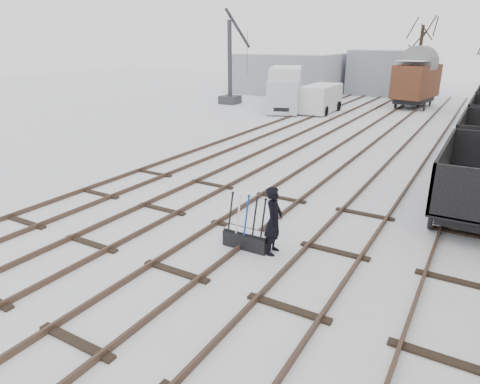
# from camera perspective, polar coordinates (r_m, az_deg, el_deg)

# --- Properties ---
(ground) EXTENTS (120.00, 120.00, 0.00)m
(ground) POSITION_cam_1_polar(r_m,az_deg,el_deg) (10.78, -8.49, -10.59)
(ground) COLOR white
(ground) RESTS_ON ground
(tracks) EXTENTS (13.90, 52.00, 0.16)m
(tracks) POSITION_cam_1_polar(r_m,az_deg,el_deg) (22.31, 13.97, 5.28)
(tracks) COLOR black
(tracks) RESTS_ON ground
(shed_left) EXTENTS (10.00, 8.00, 4.10)m
(shed_left) POSITION_cam_1_polar(r_m,az_deg,el_deg) (47.26, 6.88, 15.46)
(shed_left) COLOR #979FAA
(shed_left) RESTS_ON ground
(shed_right) EXTENTS (7.00, 6.00, 4.50)m
(shed_right) POSITION_cam_1_polar(r_m,az_deg,el_deg) (48.30, 19.06, 14.89)
(shed_right) COLOR #979FAA
(shed_right) RESTS_ON ground
(ground_frame) EXTENTS (1.30, 0.42, 1.49)m
(ground_frame) POSITION_cam_1_polar(r_m,az_deg,el_deg) (11.72, 0.90, -6.16)
(ground_frame) COLOR black
(ground_frame) RESTS_ON ground
(worker) EXTENTS (0.53, 0.73, 1.86)m
(worker) POSITION_cam_1_polar(r_m,az_deg,el_deg) (11.22, 4.51, -3.83)
(worker) COLOR black
(worker) RESTS_ON ground
(freight_wagon_a) EXTENTS (2.23, 5.57, 2.27)m
(freight_wagon_a) POSITION_cam_1_polar(r_m,az_deg,el_deg) (15.56, 28.96, 0.22)
(freight_wagon_a) COLOR black
(freight_wagon_a) RESTS_ON ground
(box_van_wagon) EXTENTS (3.49, 5.41, 3.84)m
(box_van_wagon) POSITION_cam_1_polar(r_m,az_deg,el_deg) (39.29, 22.46, 13.62)
(box_van_wagon) COLOR black
(box_van_wagon) RESTS_ON ground
(lorry) EXTENTS (4.06, 7.63, 3.31)m
(lorry) POSITION_cam_1_polar(r_m,az_deg,el_deg) (35.59, 5.95, 13.60)
(lorry) COLOR black
(lorry) RESTS_ON ground
(panel_van) EXTENTS (2.19, 4.81, 2.10)m
(panel_van) POSITION_cam_1_polar(r_m,az_deg,el_deg) (34.62, 10.70, 12.19)
(panel_van) COLOR silver
(panel_van) RESTS_ON ground
(crane) EXTENTS (1.65, 4.61, 7.88)m
(crane) POSITION_cam_1_polar(r_m,az_deg,el_deg) (38.94, -1.21, 14.76)
(crane) COLOR #313036
(crane) RESTS_ON ground
(tree_far_left) EXTENTS (0.30, 0.30, 6.62)m
(tree_far_left) POSITION_cam_1_polar(r_m,az_deg,el_deg) (43.82, 22.66, 15.49)
(tree_far_left) COLOR black
(tree_far_left) RESTS_ON ground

